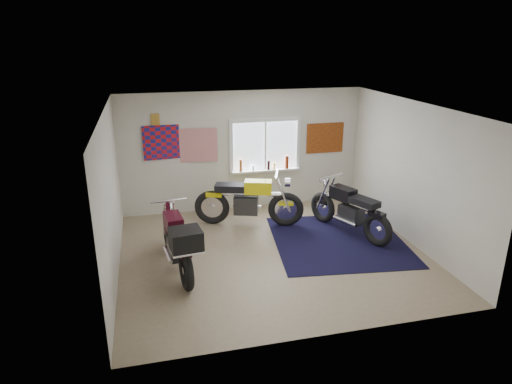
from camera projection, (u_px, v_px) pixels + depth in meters
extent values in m
plane|color=#9E896B|center=(273.00, 254.00, 8.46)|extent=(5.50, 5.50, 0.00)
plane|color=white|center=(275.00, 108.00, 7.57)|extent=(5.50, 5.50, 0.00)
plane|color=silver|center=(243.00, 151.00, 10.31)|extent=(5.50, 0.00, 5.50)
plane|color=silver|center=(328.00, 246.00, 5.72)|extent=(5.50, 0.00, 5.50)
plane|color=silver|center=(111.00, 197.00, 7.40)|extent=(0.00, 5.00, 5.00)
plane|color=silver|center=(413.00, 174.00, 8.63)|extent=(0.00, 5.00, 5.00)
cube|color=black|center=(338.00, 241.00, 8.98)|extent=(2.80, 2.89, 0.01)
cube|color=white|center=(265.00, 146.00, 10.37)|extent=(1.50, 0.02, 1.10)
cube|color=white|center=(265.00, 120.00, 10.16)|extent=(1.66, 0.06, 0.08)
cube|color=white|center=(265.00, 171.00, 10.55)|extent=(1.66, 0.06, 0.08)
cube|color=white|center=(231.00, 148.00, 10.18)|extent=(0.08, 0.06, 1.10)
cube|color=white|center=(298.00, 144.00, 10.54)|extent=(0.08, 0.06, 1.10)
cube|color=white|center=(265.00, 146.00, 10.36)|extent=(0.04, 0.06, 1.10)
cube|color=white|center=(266.00, 170.00, 10.49)|extent=(1.60, 0.16, 0.04)
cylinder|color=brown|center=(241.00, 166.00, 10.30)|extent=(0.07, 0.07, 0.28)
cylinder|color=white|center=(253.00, 168.00, 10.39)|extent=(0.06, 0.06, 0.12)
cylinder|color=black|center=(269.00, 165.00, 10.45)|extent=(0.06, 0.06, 0.22)
cylinder|color=gold|center=(274.00, 166.00, 10.50)|extent=(0.05, 0.05, 0.14)
cylinder|color=maroon|center=(287.00, 162.00, 10.54)|extent=(0.09, 0.09, 0.30)
plane|color=red|center=(166.00, 142.00, 9.81)|extent=(1.00, 0.07, 1.00)
plane|color=red|center=(197.00, 145.00, 9.97)|extent=(0.90, 0.09, 0.90)
cube|color=#A97E30|center=(155.00, 119.00, 9.60)|extent=(0.18, 0.02, 0.24)
cube|color=#A54C14|center=(325.00, 138.00, 10.66)|extent=(0.90, 0.03, 0.70)
torus|color=black|center=(286.00, 209.00, 9.58)|extent=(0.76, 0.37, 0.75)
torus|color=black|center=(212.00, 207.00, 9.68)|extent=(0.76, 0.37, 0.75)
cylinder|color=white|center=(286.00, 209.00, 9.58)|extent=(0.15, 0.14, 0.12)
cylinder|color=white|center=(212.00, 207.00, 9.68)|extent=(0.15, 0.14, 0.12)
cylinder|color=white|center=(249.00, 194.00, 9.52)|extent=(1.37, 0.53, 0.10)
cube|color=#28292A|center=(246.00, 205.00, 9.61)|extent=(0.58, 0.45, 0.38)
cylinder|color=white|center=(247.00, 207.00, 9.81)|extent=(0.61, 0.26, 0.08)
cube|color=yellow|center=(258.00, 187.00, 9.46)|extent=(0.62, 0.45, 0.27)
cube|color=black|center=(230.00, 187.00, 9.51)|extent=(0.68, 0.49, 0.13)
cube|color=yellow|center=(214.00, 194.00, 9.58)|extent=(0.37, 0.27, 0.09)
cube|color=yellow|center=(286.00, 203.00, 9.54)|extent=(0.35, 0.24, 0.06)
cylinder|color=white|center=(277.00, 174.00, 9.34)|extent=(0.25, 0.67, 0.04)
cylinder|color=white|center=(288.00, 182.00, 9.38)|extent=(0.16, 0.20, 0.18)
torus|color=black|center=(323.00, 207.00, 9.80)|extent=(0.39, 0.66, 0.66)
torus|color=black|center=(378.00, 230.00, 8.69)|extent=(0.39, 0.66, 0.66)
cylinder|color=white|center=(323.00, 207.00, 9.80)|extent=(0.14, 0.15, 0.12)
cylinder|color=white|center=(378.00, 230.00, 8.69)|extent=(0.14, 0.15, 0.12)
cylinder|color=white|center=(350.00, 203.00, 9.14)|extent=(0.61, 1.26, 0.09)
cube|color=#28292A|center=(351.00, 214.00, 9.17)|extent=(0.46, 0.55, 0.36)
cylinder|color=white|center=(345.00, 221.00, 9.11)|extent=(0.30, 0.56, 0.07)
cube|color=black|center=(343.00, 193.00, 9.23)|extent=(0.46, 0.59, 0.25)
cube|color=black|center=(364.00, 202.00, 8.82)|extent=(0.50, 0.65, 0.13)
cube|color=black|center=(377.00, 214.00, 8.63)|extent=(0.28, 0.36, 0.08)
cube|color=black|center=(323.00, 202.00, 9.76)|extent=(0.25, 0.33, 0.05)
cylinder|color=white|center=(331.00, 176.00, 9.41)|extent=(0.62, 0.29, 0.04)
cylinder|color=white|center=(323.00, 182.00, 9.63)|extent=(0.20, 0.16, 0.17)
torus|color=black|center=(169.00, 234.00, 8.48)|extent=(0.22, 0.69, 0.68)
torus|color=black|center=(186.00, 270.00, 7.19)|extent=(0.22, 0.69, 0.68)
cylinder|color=white|center=(169.00, 234.00, 8.48)|extent=(0.12, 0.13, 0.11)
cylinder|color=white|center=(186.00, 270.00, 7.19)|extent=(0.12, 0.13, 0.11)
cylinder|color=white|center=(176.00, 234.00, 7.73)|extent=(0.25, 1.32, 0.09)
cube|color=#28292A|center=(177.00, 248.00, 7.76)|extent=(0.35, 0.50, 0.36)
cylinder|color=white|center=(168.00, 255.00, 7.74)|extent=(0.14, 0.58, 0.07)
cube|color=#380914|center=(173.00, 222.00, 7.85)|extent=(0.33, 0.55, 0.25)
cube|color=black|center=(180.00, 236.00, 7.37)|extent=(0.36, 0.61, 0.13)
cube|color=#380914|center=(185.00, 252.00, 7.14)|extent=(0.20, 0.33, 0.08)
cube|color=#380914|center=(169.00, 228.00, 8.44)|extent=(0.18, 0.31, 0.05)
cylinder|color=white|center=(169.00, 201.00, 8.08)|extent=(0.65, 0.11, 0.04)
cylinder|color=white|center=(167.00, 205.00, 8.31)|extent=(0.18, 0.12, 0.17)
cube|color=black|center=(186.00, 239.00, 6.91)|extent=(0.52, 0.49, 0.31)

